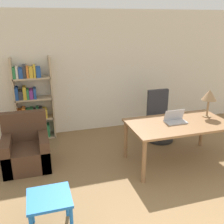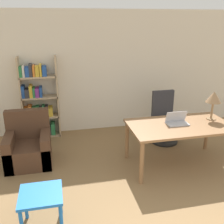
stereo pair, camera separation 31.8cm
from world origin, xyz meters
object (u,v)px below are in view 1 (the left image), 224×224
Objects in this scene: laptop at (175,119)px; office_chair at (159,119)px; armchair at (27,150)px; desk at (178,127)px; bookshelf at (32,105)px; side_table_blue at (50,203)px; table_lamp at (209,96)px.

laptop is 0.35× the size of office_chair.
desk is at bearing -14.00° from armchair.
desk is 2.71m from armchair.
armchair is at bearing 166.00° from desk.
bookshelf is at bearing 82.19° from armchair.
office_chair reaches higher than side_table_blue.
office_chair reaches higher than armchair.
table_lamp reaches higher than armchair.
laptop is 0.21× the size of bookshelf.
desk is at bearing -169.44° from table_lamp.
bookshelf is at bearing 143.68° from desk.
office_chair is (0.19, 0.95, -0.35)m from laptop.
office_chair is at bearing 7.22° from armchair.
table_lamp is (0.71, 0.08, 0.35)m from laptop.
office_chair is at bearing 78.60° from laptop.
bookshelf is (-2.45, 1.80, 0.09)m from desk.
table_lamp is at bearing -9.12° from armchair.
armchair is at bearing 99.40° from side_table_blue.
office_chair reaches higher than laptop.
bookshelf is at bearing 143.91° from laptop.
table_lamp is 0.29× the size of bookshelf.
table_lamp is at bearing -28.28° from bookshelf.
desk is at bearing -36.32° from bookshelf.
office_chair reaches higher than desk.
office_chair is 1.15× the size of armchair.
bookshelf is at bearing 92.51° from side_table_blue.
side_table_blue is at bearing -154.09° from laptop.
table_lamp is at bearing 21.62° from side_table_blue.
office_chair is at bearing 39.80° from side_table_blue.
bookshelf reaches higher than laptop.
bookshelf is at bearing 151.72° from table_lamp.
desk is 1.64× the size of office_chair.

